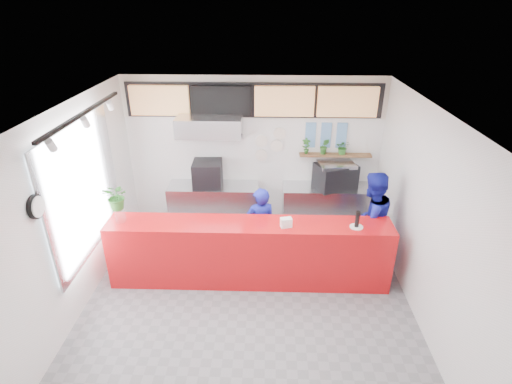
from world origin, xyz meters
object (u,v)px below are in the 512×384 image
at_px(espresso_machine, 335,176).
at_px(staff_center, 260,227).
at_px(panini_oven, 208,174).
at_px(staff_right, 369,221).
at_px(service_counter, 249,253).
at_px(pepper_mill, 357,219).

xyz_separation_m(espresso_machine, staff_center, (-1.44, -1.30, -0.41)).
relative_size(panini_oven, espresso_machine, 0.74).
relative_size(espresso_machine, staff_right, 0.42).
distance_m(staff_center, staff_right, 1.85).
relative_size(service_counter, staff_right, 2.55).
height_order(panini_oven, staff_center, staff_center).
bearing_deg(staff_right, panini_oven, -51.45).
height_order(espresso_machine, staff_center, staff_center).
relative_size(espresso_machine, staff_center, 0.51).
relative_size(service_counter, pepper_mill, 17.37).
xyz_separation_m(panini_oven, pepper_mill, (2.56, -1.87, 0.09)).
height_order(panini_oven, pepper_mill, panini_oven).
xyz_separation_m(espresso_machine, pepper_mill, (0.05, -1.87, 0.10)).
distance_m(service_counter, staff_center, 0.56).
bearing_deg(espresso_machine, panini_oven, 157.79).
xyz_separation_m(service_counter, staff_center, (0.17, 0.50, 0.18)).
distance_m(espresso_machine, staff_right, 1.37).
height_order(service_counter, pepper_mill, pepper_mill).
bearing_deg(panini_oven, espresso_machine, -2.22).
distance_m(espresso_machine, staff_center, 1.98).
bearing_deg(pepper_mill, staff_center, 159.02).
bearing_deg(staff_center, pepper_mill, 143.40).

